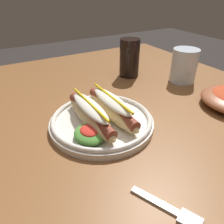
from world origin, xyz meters
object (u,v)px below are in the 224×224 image
(soda_cup, at_px, (129,58))
(water_cup, at_px, (184,66))
(hot_dog_plate, at_px, (101,117))
(fork, at_px, (171,210))

(soda_cup, relative_size, water_cup, 1.18)
(hot_dog_plate, bearing_deg, fork, -3.01)
(fork, distance_m, water_cup, 0.55)
(fork, height_order, soda_cup, soda_cup)
(water_cup, bearing_deg, fork, -47.15)
(soda_cup, bearing_deg, fork, -27.18)
(hot_dog_plate, height_order, fork, hot_dog_plate)
(hot_dog_plate, relative_size, water_cup, 2.23)
(hot_dog_plate, xyz_separation_m, soda_cup, (-0.25, 0.25, 0.04))
(fork, bearing_deg, soda_cup, 127.85)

